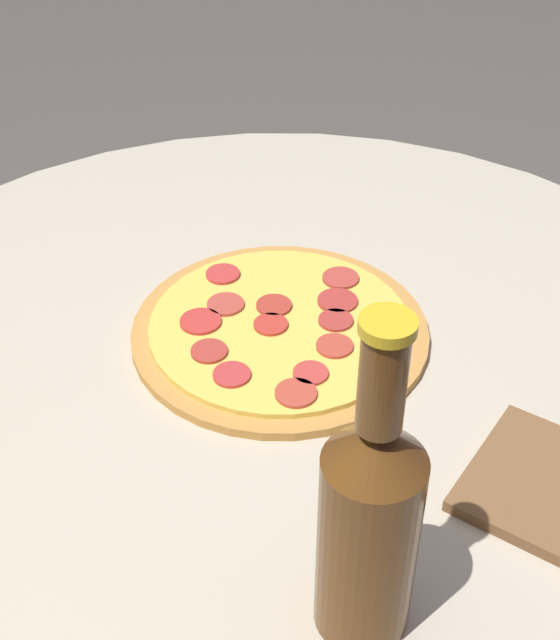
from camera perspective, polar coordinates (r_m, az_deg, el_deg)
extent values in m
cylinder|color=#B2A893|center=(1.17, 0.04, -17.32)|extent=(0.10, 0.10, 0.71)
cylinder|color=#B2A893|center=(0.90, 0.05, -3.91)|extent=(1.06, 1.06, 0.02)
cylinder|color=#B77F3D|center=(0.93, 0.00, -0.73)|extent=(0.31, 0.31, 0.01)
cylinder|color=#E0BC4C|center=(0.92, 0.00, -0.34)|extent=(0.27, 0.27, 0.01)
cylinder|color=#B33833|center=(0.86, 1.98, -3.42)|extent=(0.03, 0.03, 0.00)
cylinder|color=#AB3F34|center=(0.95, -3.50, 1.01)|extent=(0.04, 0.04, 0.00)
cylinder|color=#AC3D2F|center=(0.89, 3.52, -1.67)|extent=(0.04, 0.04, 0.00)
cylinder|color=#A2332E|center=(0.93, 3.59, -0.02)|extent=(0.04, 0.04, 0.00)
cylinder|color=#B13228|center=(0.92, -0.60, -0.29)|extent=(0.04, 0.04, 0.00)
cylinder|color=#AC3E30|center=(0.84, 1.03, -4.70)|extent=(0.04, 0.04, 0.00)
cylinder|color=#A13428|center=(0.94, -0.39, 0.94)|extent=(0.04, 0.04, 0.00)
cylinder|color=#B4312C|center=(0.93, -5.11, -0.09)|extent=(0.04, 0.04, 0.00)
cylinder|color=#B23334|center=(0.86, -3.22, -3.36)|extent=(0.04, 0.04, 0.00)
cylinder|color=#B43331|center=(0.99, -3.68, 2.95)|extent=(0.04, 0.04, 0.00)
cylinder|color=#A2352C|center=(0.89, -4.56, -2.00)|extent=(0.04, 0.04, 0.00)
cylinder|color=#A2312D|center=(0.95, 3.71, 1.23)|extent=(0.04, 0.04, 0.00)
cylinder|color=#A83B32|center=(0.99, 3.90, 2.70)|extent=(0.04, 0.04, 0.00)
cylinder|color=#563314|center=(0.64, 5.60, -14.11)|extent=(0.07, 0.07, 0.17)
cone|color=#563314|center=(0.57, 6.21, -7.91)|extent=(0.07, 0.07, 0.03)
cylinder|color=#563314|center=(0.53, 6.59, -3.88)|extent=(0.03, 0.03, 0.07)
cylinder|color=gold|center=(0.50, 6.92, -0.36)|extent=(0.03, 0.03, 0.01)
cube|color=brown|center=(0.81, 17.11, -10.28)|extent=(0.19, 0.19, 0.01)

